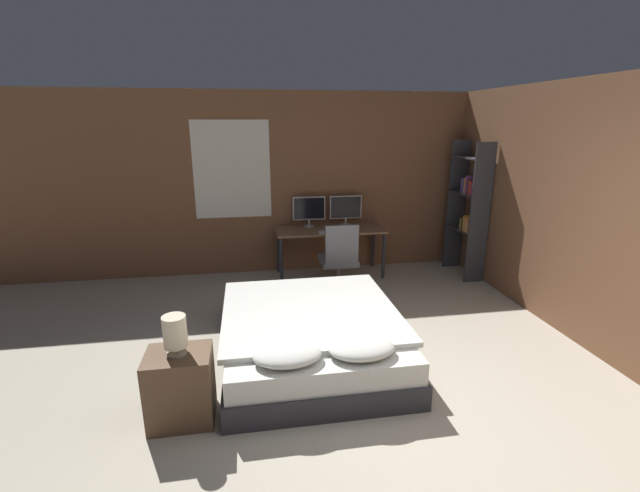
{
  "coord_description": "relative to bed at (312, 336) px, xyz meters",
  "views": [
    {
      "loc": [
        -1.19,
        -2.42,
        2.27
      ],
      "look_at": [
        -0.33,
        2.69,
        0.75
      ],
      "focal_mm": 24.0,
      "sensor_mm": 36.0,
      "label": 1
    }
  ],
  "objects": [
    {
      "name": "ground_plane",
      "position": [
        0.64,
        -1.32,
        -0.24
      ],
      "size": [
        20.0,
        20.0,
        0.0
      ],
      "primitive_type": "plane",
      "color": "#B2A893"
    },
    {
      "name": "wall_back",
      "position": [
        0.62,
        2.71,
        1.11
      ],
      "size": [
        12.0,
        0.08,
        2.7
      ],
      "color": "brown",
      "rests_on": "ground_plane"
    },
    {
      "name": "wall_side_right",
      "position": [
        2.85,
        0.18,
        1.11
      ],
      "size": [
        0.06,
        12.0,
        2.7
      ],
      "color": "brown",
      "rests_on": "ground_plane"
    },
    {
      "name": "bed",
      "position": [
        0.0,
        0.0,
        0.0
      ],
      "size": [
        1.7,
        2.01,
        0.56
      ],
      "color": "#2D2D33",
      "rests_on": "ground_plane"
    },
    {
      "name": "nightstand",
      "position": [
        -1.14,
        -0.74,
        0.05
      ],
      "size": [
        0.49,
        0.4,
        0.58
      ],
      "color": "brown",
      "rests_on": "ground_plane"
    },
    {
      "name": "bedside_lamp",
      "position": [
        -1.14,
        -0.74,
        0.52
      ],
      "size": [
        0.18,
        0.18,
        0.31
      ],
      "color": "gray",
      "rests_on": "nightstand"
    },
    {
      "name": "desk",
      "position": [
        0.63,
        2.32,
        0.4
      ],
      "size": [
        1.62,
        0.64,
        0.73
      ],
      "color": "#846042",
      "rests_on": "ground_plane"
    },
    {
      "name": "monitor_left",
      "position": [
        0.34,
        2.54,
        0.74
      ],
      "size": [
        0.49,
        0.16,
        0.45
      ],
      "color": "#B7B7BC",
      "rests_on": "desk"
    },
    {
      "name": "monitor_right",
      "position": [
        0.91,
        2.54,
        0.74
      ],
      "size": [
        0.49,
        0.16,
        0.45
      ],
      "color": "#B7B7BC",
      "rests_on": "desk"
    },
    {
      "name": "keyboard",
      "position": [
        0.63,
        2.11,
        0.49
      ],
      "size": [
        0.42,
        0.13,
        0.02
      ],
      "color": "#B7B7BC",
      "rests_on": "desk"
    },
    {
      "name": "computer_mouse",
      "position": [
        0.93,
        2.11,
        0.5
      ],
      "size": [
        0.07,
        0.05,
        0.04
      ],
      "color": "#B7B7BC",
      "rests_on": "desk"
    },
    {
      "name": "office_chair",
      "position": [
        0.62,
        1.61,
        0.16
      ],
      "size": [
        0.52,
        0.52,
        0.99
      ],
      "color": "black",
      "rests_on": "ground_plane"
    },
    {
      "name": "bookshelf",
      "position": [
        2.65,
        1.98,
        0.86
      ],
      "size": [
        0.3,
        0.73,
        2.0
      ],
      "color": "#333338",
      "rests_on": "ground_plane"
    }
  ]
}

